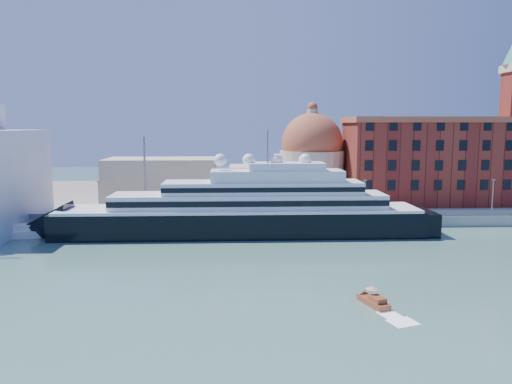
{
  "coord_description": "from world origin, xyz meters",
  "views": [
    {
      "loc": [
        0.16,
        -80.56,
        23.04
      ],
      "look_at": [
        4.56,
        18.0,
        9.82
      ],
      "focal_mm": 35.0,
      "sensor_mm": 36.0,
      "label": 1
    }
  ],
  "objects": [
    {
      "name": "warehouse",
      "position": [
        52.0,
        52.0,
        13.79
      ],
      "size": [
        43.0,
        19.0,
        23.25
      ],
      "color": "maroon",
      "rests_on": "land"
    },
    {
      "name": "quay_fence",
      "position": [
        0.0,
        29.5,
        3.1
      ],
      "size": [
        180.0,
        0.1,
        1.2
      ],
      "primitive_type": "cube",
      "color": "slate",
      "rests_on": "quay"
    },
    {
      "name": "church",
      "position": [
        6.39,
        57.72,
        10.91
      ],
      "size": [
        66.0,
        18.0,
        25.5
      ],
      "color": "beige",
      "rests_on": "land"
    },
    {
      "name": "service_barge",
      "position": [
        -45.46,
        22.56,
        0.82
      ],
      "size": [
        13.21,
        6.51,
        2.85
      ],
      "rotation": [
        0.0,
        0.0,
        0.19
      ],
      "color": "white",
      "rests_on": "ground"
    },
    {
      "name": "quay",
      "position": [
        0.0,
        34.0,
        1.25
      ],
      "size": [
        180.0,
        10.0,
        2.5
      ],
      "primitive_type": "cube",
      "color": "gray",
      "rests_on": "ground"
    },
    {
      "name": "land",
      "position": [
        0.0,
        75.0,
        1.0
      ],
      "size": [
        260.0,
        72.0,
        2.0
      ],
      "primitive_type": "cube",
      "color": "slate",
      "rests_on": "ground"
    },
    {
      "name": "superyacht",
      "position": [
        -1.07,
        23.0,
        4.46
      ],
      "size": [
        86.46,
        11.99,
        25.84
      ],
      "color": "black",
      "rests_on": "ground"
    },
    {
      "name": "water_taxi",
      "position": [
        18.12,
        -19.55,
        0.6
      ],
      "size": [
        3.3,
        5.55,
        2.5
      ],
      "rotation": [
        0.0,
        0.0,
        0.32
      ],
      "color": "brown",
      "rests_on": "ground"
    },
    {
      "name": "ground",
      "position": [
        0.0,
        0.0,
        0.0
      ],
      "size": [
        400.0,
        400.0,
        0.0
      ],
      "primitive_type": "plane",
      "color": "#3A655F",
      "rests_on": "ground"
    },
    {
      "name": "lamp_posts",
      "position": [
        -12.67,
        32.27,
        9.84
      ],
      "size": [
        120.8,
        2.4,
        18.0
      ],
      "color": "slate",
      "rests_on": "quay"
    }
  ]
}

